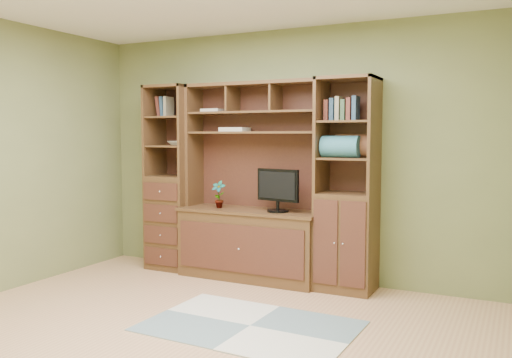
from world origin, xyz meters
The scene contains 11 objects.
room centered at (0.00, 0.00, 1.30)m, with size 4.60×4.10×2.64m.
center_hutch centered at (-0.33, 1.73, 1.02)m, with size 1.54×0.53×2.05m, color #4A2F1A.
left_tower centered at (-1.33, 1.77, 1.02)m, with size 0.50×0.45×2.05m, color #4A2F1A.
right_tower centered at (0.70, 1.77, 1.02)m, with size 0.55×0.45×2.05m, color #4A2F1A.
rug centered at (0.33, 0.45, 0.01)m, with size 1.62×1.08×0.01m, color #A9B0AF.
monitor centered at (0.00, 1.70, 1.03)m, with size 0.49×0.22×0.60m, color black.
orchid centered at (-0.69, 1.70, 0.88)m, with size 0.15×0.10×0.29m, color #A54237.
magazines centered at (-0.56, 1.82, 1.56)m, with size 0.28×0.21×0.04m, color #BCAFA0.
bowl centered at (-1.26, 1.77, 1.41)m, with size 0.20×0.20×0.05m, color beige.
blanket_teal centered at (0.64, 1.73, 1.39)m, with size 0.36×0.21×0.21m, color #316E81.
blanket_red centered at (0.76, 1.85, 1.40)m, with size 0.40×0.22×0.22m, color brown.
Camera 1 is at (2.21, -3.25, 1.50)m, focal length 38.00 mm.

